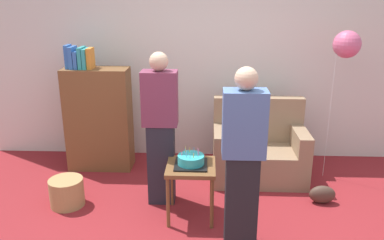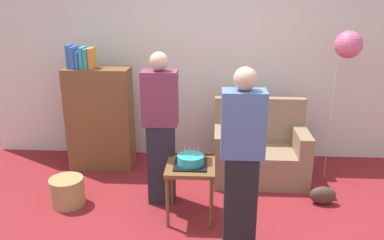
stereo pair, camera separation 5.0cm
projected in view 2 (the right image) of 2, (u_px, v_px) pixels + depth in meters
ground_plane at (204, 238)px, 3.68m from camera, size 8.00×8.00×0.00m
wall_back at (209, 58)px, 5.20m from camera, size 6.00×0.10×2.70m
couch at (259, 151)px, 4.79m from camera, size 1.10×0.70×0.96m
bookshelf at (100, 117)px, 4.99m from camera, size 0.80×0.36×1.58m
side_table at (191, 173)px, 3.89m from camera, size 0.48×0.48×0.56m
birthday_cake at (191, 161)px, 3.85m from camera, size 0.32×0.32×0.17m
person_blowing_candles at (161, 129)px, 4.08m from camera, size 0.36×0.22×1.63m
person_holding_cake at (242, 161)px, 3.31m from camera, size 0.36×0.22×1.63m
wicker_basket at (67, 191)px, 4.22m from camera, size 0.36×0.36×0.30m
handbag at (323, 195)px, 4.24m from camera, size 0.28×0.14×0.20m
balloon_bunch at (349, 44)px, 4.41m from camera, size 0.31×0.31×1.78m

